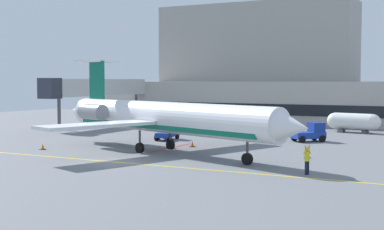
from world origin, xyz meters
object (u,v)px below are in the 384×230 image
object	(u,v)px
regional_jet	(161,117)
fuel_tank	(353,122)
belt_loader	(168,132)
pushback_tractor	(235,126)
baggage_tug	(311,133)
marshaller	(307,160)

from	to	relation	value
regional_jet	fuel_tank	bearing A→B (deg)	66.57
belt_loader	pushback_tractor	bearing A→B (deg)	69.00
baggage_tug	pushback_tractor	size ratio (longest dim) A/B	1.09
belt_loader	fuel_tank	xyz separation A→B (m)	(16.22, 17.44, 0.50)
pushback_tractor	belt_loader	xyz separation A→B (m)	(-3.72, -9.70, -0.06)
belt_loader	fuel_tank	bearing A→B (deg)	47.06
fuel_tank	belt_loader	bearing A→B (deg)	-132.94
pushback_tractor	regional_jet	bearing A→B (deg)	-87.29
baggage_tug	marshaller	distance (m)	20.93
regional_jet	pushback_tractor	world-z (taller)	regional_jet
regional_jet	baggage_tug	distance (m)	17.62
pushback_tractor	marshaller	size ratio (longest dim) A/B	1.62
belt_loader	marshaller	world-z (taller)	marshaller
belt_loader	marshaller	xyz separation A→B (m)	(19.54, -14.97, 0.19)
belt_loader	marshaller	size ratio (longest dim) A/B	1.80
fuel_tank	marshaller	size ratio (longest dim) A/B	3.32
pushback_tractor	baggage_tug	bearing A→B (deg)	-22.80
pushback_tractor	fuel_tank	distance (m)	14.70
marshaller	baggage_tug	bearing A→B (deg)	104.65
baggage_tug	belt_loader	size ratio (longest dim) A/B	0.98
baggage_tug	pushback_tractor	xyz separation A→B (m)	(-10.53, 4.43, -0.01)
marshaller	fuel_tank	bearing A→B (deg)	95.85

